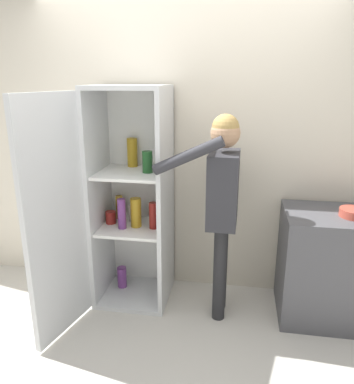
% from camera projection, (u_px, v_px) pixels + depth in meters
% --- Properties ---
extents(ground_plane, '(12.00, 12.00, 0.00)m').
position_uv_depth(ground_plane, '(165.00, 348.00, 2.70)').
color(ground_plane, beige).
extents(wall_back, '(7.00, 0.06, 2.55)m').
position_uv_depth(wall_back, '(186.00, 150.00, 3.26)').
color(wall_back, beige).
rests_on(wall_back, ground_plane).
extents(refrigerator, '(0.78, 1.16, 1.82)m').
position_uv_depth(refrigerator, '(118.00, 202.00, 3.05)').
color(refrigerator, silver).
rests_on(refrigerator, ground_plane).
extents(person, '(0.61, 0.52, 1.63)m').
position_uv_depth(person, '(222.00, 192.00, 2.83)').
color(person, '#262628').
rests_on(person, ground_plane).
extents(counter, '(0.76, 0.61, 0.88)m').
position_uv_depth(counter, '(330.00, 266.00, 2.97)').
color(counter, '#4C4C51').
rests_on(counter, ground_plane).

